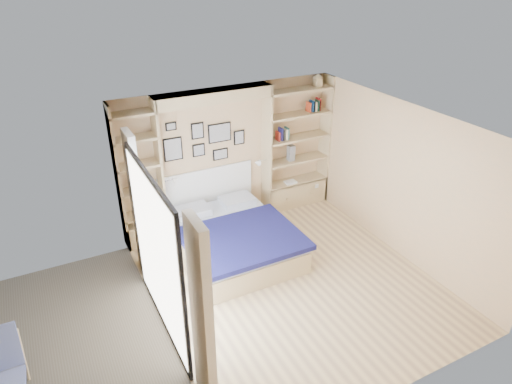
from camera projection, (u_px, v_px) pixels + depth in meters
ground at (290, 281)px, 6.96m from camera, size 4.50×4.50×0.00m
room_shell at (225, 184)px, 7.50m from camera, size 4.50×4.50×4.50m
bed at (233, 238)px, 7.51m from camera, size 1.78×2.25×1.07m
photo_gallery at (204, 141)px, 7.79m from camera, size 1.48×0.02×0.82m
reading_lamps at (218, 171)px, 7.91m from camera, size 1.92×0.12×0.15m
shelf_decor at (286, 125)px, 8.25m from camera, size 3.57×0.23×2.03m
deck at (34, 368)px, 5.49m from camera, size 3.20×4.00×0.05m
deck_chair at (2, 368)px, 5.05m from camera, size 0.45×0.75×0.75m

